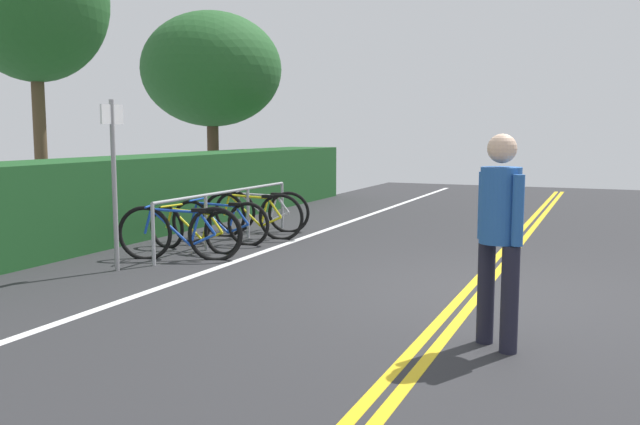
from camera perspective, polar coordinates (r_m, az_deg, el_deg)
name	(u,v)px	position (r m, az deg, el deg)	size (l,w,h in m)	color
ground_plane	(473,295)	(7.59, 12.70, -6.77)	(29.63, 11.19, 0.05)	#2B2B2D
centre_line_yellow_inner	(480,293)	(7.57, 13.30, -6.61)	(26.67, 0.10, 0.00)	gold
centre_line_yellow_outer	(465,292)	(7.60, 12.10, -6.53)	(26.67, 0.10, 0.00)	gold
bike_lane_stripe_white	(214,269)	(8.76, -8.86, -4.68)	(26.67, 0.12, 0.00)	white
bike_rack	(228,205)	(10.59, -7.72, 0.60)	(3.82, 0.05, 0.83)	#9EA0A5
bicycle_0	(180,233)	(9.42, -11.65, -1.69)	(0.65, 1.66, 0.78)	black
bicycle_1	(194,229)	(10.08, -10.52, -1.38)	(0.46, 1.71, 0.68)	black
bicycle_2	(220,222)	(10.64, -8.41, -0.81)	(0.46, 1.67, 0.72)	black
bicycle_3	(252,215)	(11.14, -5.69, -0.25)	(0.46, 1.76, 0.79)	black
bicycle_4	(262,211)	(11.84, -4.90, 0.09)	(0.58, 1.64, 0.75)	black
pedestrian	(500,226)	(5.57, 14.83, -1.09)	(0.35, 0.39, 1.72)	#1E1E2D
sign_post_near	(114,168)	(8.77, -16.91, 3.58)	(0.36, 0.06, 2.12)	gray
hedge_backdrop	(176,190)	(12.93, -11.99, 1.89)	(12.77, 1.33, 1.31)	#1C4C21
tree_mid	(34,2)	(13.44, -22.89, 15.98)	(2.59, 2.59, 5.42)	brown
tree_far_right	(212,70)	(17.13, -9.08, 11.73)	(3.41, 3.41, 4.62)	#473323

